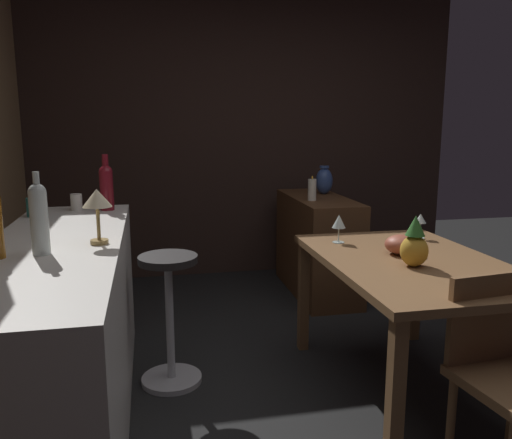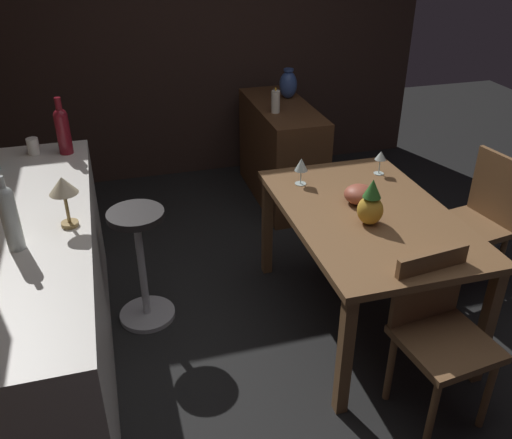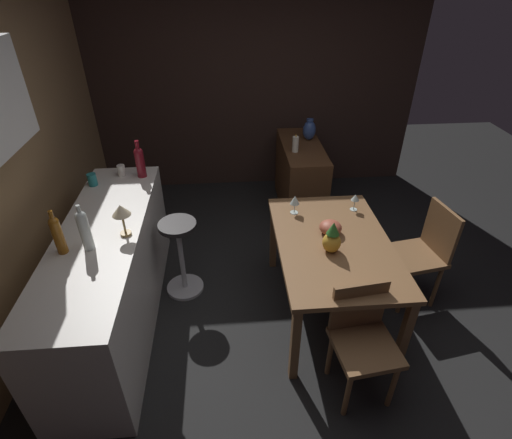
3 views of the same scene
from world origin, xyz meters
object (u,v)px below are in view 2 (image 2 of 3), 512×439
at_px(chair_by_doorway, 477,219).
at_px(vase_ceramic_blue, 288,84).
at_px(wine_glass_left, 301,165).
at_px(dining_table, 367,225).
at_px(pillar_candle_tall, 276,102).
at_px(sideboard_cabinet, 281,153).
at_px(bar_stool, 141,263).
at_px(wine_bottle_clear, 10,216).
at_px(wine_glass_right, 381,157).
at_px(fruit_bowl, 360,194).
at_px(pineapple_centerpiece, 371,205).
at_px(counter_lamp, 63,189).
at_px(chair_near_window, 438,330).
at_px(wine_bottle_ruby, 63,128).
at_px(cup_white, 33,146).

distance_m(chair_by_doorway, vase_ceramic_blue, 1.92).
height_order(chair_by_doorway, wine_glass_left, chair_by_doorway).
height_order(dining_table, vase_ceramic_blue, vase_ceramic_blue).
bearing_deg(pillar_candle_tall, chair_by_doorway, -148.27).
relative_size(sideboard_cabinet, bar_stool, 1.50).
bearing_deg(wine_glass_left, bar_stool, 94.13).
bearing_deg(wine_bottle_clear, chair_by_doorway, -84.27).
bearing_deg(wine_glass_right, fruit_bowl, 138.57).
bearing_deg(vase_ceramic_blue, chair_by_doorway, -159.14).
height_order(pineapple_centerpiece, fruit_bowl, pineapple_centerpiece).
distance_m(dining_table, wine_glass_right, 0.56).
bearing_deg(counter_lamp, dining_table, -89.71).
height_order(sideboard_cabinet, wine_glass_right, wine_glass_right).
distance_m(sideboard_cabinet, vase_ceramic_blue, 0.56).
distance_m(fruit_bowl, pillar_candle_tall, 1.42).
relative_size(dining_table, wine_glass_right, 8.99).
distance_m(sideboard_cabinet, wine_glass_right, 1.35).
xyz_separation_m(chair_near_window, wine_bottle_clear, (0.56, 1.81, 0.59)).
xyz_separation_m(wine_bottle_ruby, pillar_candle_tall, (0.61, -1.52, -0.15)).
relative_size(sideboard_cabinet, pillar_candle_tall, 5.62).
bearing_deg(cup_white, wine_glass_left, -108.73).
relative_size(dining_table, fruit_bowl, 7.71).
bearing_deg(bar_stool, wine_bottle_ruby, 31.64).
xyz_separation_m(cup_white, vase_ceramic_blue, (0.91, -1.92, -0.02)).
bearing_deg(fruit_bowl, wine_glass_left, 36.30).
bearing_deg(vase_ceramic_blue, pillar_candle_tall, 147.02).
bearing_deg(wine_bottle_ruby, wine_bottle_clear, 169.87).
distance_m(dining_table, cup_white, 2.02).
bearing_deg(wine_bottle_clear, counter_lamp, -57.13).
distance_m(bar_stool, wine_glass_left, 1.10).
xyz_separation_m(chair_by_doorway, wine_glass_left, (0.32, 1.06, 0.36)).
xyz_separation_m(dining_table, chair_by_doorway, (0.11, -0.82, -0.15)).
relative_size(pineapple_centerpiece, vase_ceramic_blue, 1.04).
relative_size(wine_glass_left, counter_lamp, 0.67).
relative_size(chair_by_doorway, cup_white, 8.66).
distance_m(wine_glass_left, wine_bottle_ruby, 1.43).
relative_size(wine_glass_right, wine_bottle_clear, 0.44).
bearing_deg(chair_by_doorway, bar_stool, 83.03).
bearing_deg(dining_table, chair_by_doorway, -82.34).
height_order(dining_table, bar_stool, dining_table).
distance_m(sideboard_cabinet, wine_glass_left, 1.37).
xyz_separation_m(fruit_bowl, counter_lamp, (-0.12, 1.54, 0.30)).
height_order(dining_table, pillar_candle_tall, pillar_candle_tall).
xyz_separation_m(chair_by_doorway, fruit_bowl, (0.00, 0.83, 0.29)).
bearing_deg(sideboard_cabinet, fruit_bowl, 177.81).
bearing_deg(sideboard_cabinet, dining_table, 178.12).
distance_m(bar_stool, vase_ceramic_blue, 2.11).
distance_m(wine_bottle_ruby, vase_ceramic_blue, 1.97).
bearing_deg(pineapple_centerpiece, wine_bottle_ruby, 55.91).
bearing_deg(wine_glass_left, pineapple_centerpiece, -161.28).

